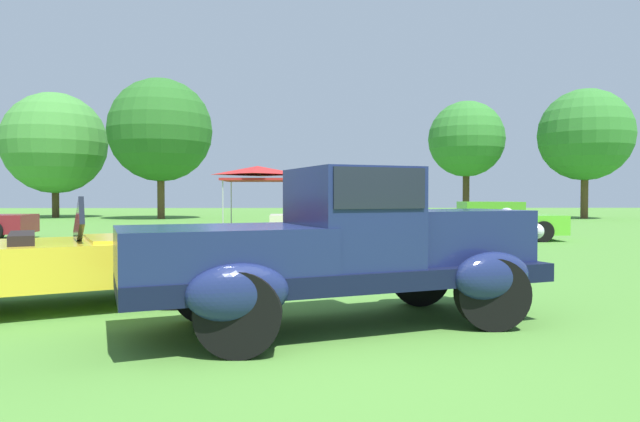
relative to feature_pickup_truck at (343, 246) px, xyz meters
The scene contains 10 objects.
ground_plane 1.03m from the feature_pickup_truck, 113.47° to the right, with size 120.00×120.00×0.00m, color #4C8433.
feature_pickup_truck is the anchor object (origin of this frame).
neighbor_convertible 3.63m from the feature_pickup_truck, 160.97° to the left, with size 4.47×3.31×1.40m.
show_car_cream 12.21m from the feature_pickup_truck, 86.69° to the left, with size 4.56×1.83×1.22m.
show_car_lime 12.96m from the feature_pickup_truck, 64.26° to the left, with size 4.16×1.88×1.22m.
canopy_tent_left_field 18.79m from the feature_pickup_truck, 97.50° to the left, with size 2.95×2.95×2.71m.
treeline_far_left 35.05m from the feature_pickup_truck, 118.21° to the left, with size 6.47×6.47×8.04m.
treeline_mid_left 30.46m from the feature_pickup_truck, 107.78° to the left, with size 6.28×6.28×8.57m.
treeline_center 33.13m from the feature_pickup_truck, 71.57° to the left, with size 5.02×5.02×7.71m.
treeline_mid_right 33.22m from the feature_pickup_truck, 59.07° to the left, with size 5.64×5.64×8.00m.
Camera 1 is at (-0.20, -5.50, 1.40)m, focal length 31.54 mm.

